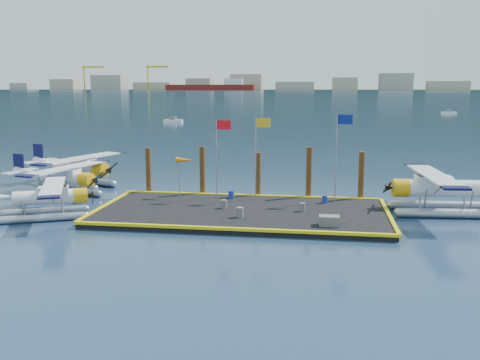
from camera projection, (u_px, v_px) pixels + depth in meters
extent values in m
plane|color=#18284A|center=(242.00, 216.00, 37.44)|extent=(4000.00, 4000.00, 0.00)
cube|color=black|center=(242.00, 213.00, 37.40)|extent=(20.00, 10.00, 0.40)
cube|color=black|center=(319.00, 89.00, 1108.25)|extent=(3000.00, 500.00, 0.30)
cube|color=#57190C|center=(210.00, 88.00, 900.22)|extent=(150.00, 22.00, 10.00)
cube|color=silver|center=(234.00, 82.00, 892.78)|extent=(30.00, 16.00, 12.00)
cylinder|color=yellow|center=(84.00, 77.00, 966.20)|extent=(2.40, 2.40, 44.00)
cylinder|color=yellow|center=(148.00, 77.00, 948.66)|extent=(2.40, 2.40, 44.00)
cube|color=black|center=(320.00, 41.00, 1379.14)|extent=(2200.00, 500.00, 240.00)
cone|color=black|center=(198.00, 88.00, 1548.78)|extent=(1400.00, 1400.00, 520.00)
cone|color=black|center=(302.00, 88.00, 1553.60)|extent=(1300.00, 1300.00, 430.00)
cone|color=black|center=(454.00, 88.00, 1397.79)|extent=(1100.00, 1100.00, 360.00)
cylinder|color=#9CA1AA|center=(45.00, 211.00, 37.58)|extent=(5.28, 2.72, 0.54)
cylinder|color=#9CA1AA|center=(43.00, 218.00, 35.72)|extent=(5.28, 2.72, 0.54)
cylinder|color=silver|center=(45.00, 197.00, 36.48)|extent=(4.19, 2.57, 0.98)
cube|color=silver|center=(53.00, 192.00, 36.57)|extent=(2.19, 1.69, 0.80)
cube|color=black|center=(57.00, 190.00, 36.60)|extent=(1.52, 1.36, 0.49)
cylinder|color=#E7A20C|center=(81.00, 195.00, 37.08)|extent=(1.23, 1.31, 1.04)
cube|color=black|center=(92.00, 195.00, 37.28)|extent=(0.85, 1.84, 1.00)
cube|color=silver|center=(53.00, 186.00, 36.49)|extent=(4.47, 7.89, 0.11)
cube|color=#0A0B34|center=(57.00, 177.00, 40.13)|extent=(1.55, 1.28, 0.12)
cube|color=#0A0B34|center=(49.00, 197.00, 32.84)|extent=(1.55, 1.28, 0.12)
cylinder|color=#9CA1AA|center=(69.00, 191.00, 44.70)|extent=(6.01, 2.11, 0.59)
cylinder|color=#9CA1AA|center=(51.00, 196.00, 42.76)|extent=(6.01, 2.11, 0.59)
cylinder|color=silver|center=(61.00, 177.00, 43.42)|extent=(4.67, 2.20, 1.07)
cube|color=silver|center=(67.00, 174.00, 43.13)|extent=(2.35, 1.59, 0.88)
cube|color=black|center=(69.00, 172.00, 42.98)|extent=(1.58, 1.34, 0.54)
cylinder|color=#E7A20C|center=(86.00, 180.00, 42.43)|extent=(1.23, 1.34, 1.13)
cube|color=black|center=(95.00, 180.00, 42.11)|extent=(0.61, 2.12, 1.10)
cube|color=silver|center=(66.00, 168.00, 43.05)|extent=(3.66, 8.87, 0.12)
cube|color=#0A0B34|center=(99.00, 161.00, 46.84)|extent=(1.64, 1.22, 0.13)
cube|color=#0A0B34|center=(27.00, 176.00, 39.25)|extent=(1.64, 1.22, 0.13)
cube|color=#0A0B34|center=(19.00, 164.00, 45.02)|extent=(1.07, 0.39, 1.66)
cube|color=silver|center=(20.00, 171.00, 45.09)|extent=(1.70, 3.44, 0.10)
cylinder|color=#9CA1AA|center=(86.00, 181.00, 49.19)|extent=(6.40, 2.80, 0.64)
cylinder|color=#9CA1AA|center=(67.00, 185.00, 47.17)|extent=(6.40, 2.80, 0.64)
cylinder|color=silver|center=(77.00, 167.00, 47.83)|extent=(5.03, 2.75, 1.16)
cube|color=silver|center=(82.00, 164.00, 47.47)|extent=(2.59, 1.88, 0.95)
cube|color=black|center=(85.00, 162.00, 47.29)|extent=(1.77, 1.54, 0.58)
cylinder|color=#E7A20C|center=(101.00, 170.00, 46.55)|extent=(1.41, 1.51, 1.23)
cube|color=black|center=(109.00, 170.00, 46.13)|extent=(0.85, 2.24, 1.19)
cube|color=silver|center=(82.00, 158.00, 47.38)|extent=(4.69, 9.51, 0.13)
cube|color=#0A0B34|center=(117.00, 152.00, 51.33)|extent=(1.82, 1.43, 0.14)
cube|color=#0A0B34|center=(41.00, 165.00, 43.42)|extent=(1.82, 1.43, 0.14)
cube|color=#0A0B34|center=(38.00, 154.00, 49.92)|extent=(1.14, 0.51, 1.80)
cube|color=silver|center=(40.00, 161.00, 50.00)|extent=(2.11, 3.71, 0.11)
cylinder|color=#9CA1AA|center=(450.00, 213.00, 36.70)|extent=(6.94, 1.20, 0.67)
cylinder|color=#9CA1AA|center=(439.00, 205.00, 39.11)|extent=(6.94, 1.20, 0.67)
cylinder|color=silver|center=(442.00, 188.00, 37.65)|extent=(5.26, 1.62, 1.23)
cube|color=silver|center=(433.00, 183.00, 37.63)|extent=(2.54, 1.41, 1.00)
cube|color=black|center=(428.00, 180.00, 37.62)|extent=(1.65, 1.29, 0.61)
cylinder|color=#E7A20C|center=(401.00, 188.00, 37.86)|extent=(1.21, 1.38, 1.29)
cube|color=black|center=(387.00, 188.00, 37.92)|extent=(0.26, 2.48, 1.25)
cube|color=silver|center=(434.00, 175.00, 37.53)|extent=(2.44, 10.13, 0.13)
cube|color=#0A0B34|center=(456.00, 188.00, 32.83)|extent=(1.74, 1.13, 0.14)
cube|color=#0A0B34|center=(416.00, 165.00, 42.24)|extent=(1.74, 1.13, 0.14)
cylinder|color=#5D5D62|center=(224.00, 204.00, 37.88)|extent=(0.43, 0.43, 0.61)
cylinder|color=#5D5D62|center=(240.00, 212.00, 35.29)|extent=(0.48, 0.48, 0.67)
cylinder|color=#5D5D62|center=(303.00, 207.00, 37.00)|extent=(0.41, 0.41, 0.58)
cylinder|color=navy|center=(325.00, 199.00, 39.58)|extent=(0.40, 0.40, 0.56)
cylinder|color=navy|center=(231.00, 195.00, 41.04)|extent=(0.44, 0.44, 0.62)
cube|color=#5D5D62|center=(329.00, 221.00, 33.20)|extent=(1.26, 0.84, 0.63)
cylinder|color=gray|center=(217.00, 159.00, 40.91)|extent=(0.08, 0.08, 6.00)
cube|color=red|center=(224.00, 125.00, 40.36)|extent=(1.10, 0.03, 0.70)
cylinder|color=gray|center=(256.00, 159.00, 40.45)|extent=(0.08, 0.08, 6.20)
cube|color=gold|center=(263.00, 123.00, 39.88)|extent=(1.10, 0.03, 0.70)
cylinder|color=gray|center=(336.00, 159.00, 39.55)|extent=(0.08, 0.08, 6.50)
cube|color=navy|center=(345.00, 119.00, 38.95)|extent=(1.10, 0.03, 0.70)
cylinder|color=gray|center=(179.00, 178.00, 41.61)|extent=(0.07, 0.07, 3.00)
cone|color=orange|center=(185.00, 160.00, 41.29)|extent=(1.40, 0.44, 0.44)
cylinder|color=#412512|center=(149.00, 172.00, 43.59)|extent=(0.44, 0.44, 4.00)
cylinder|color=#412512|center=(202.00, 172.00, 42.91)|extent=(0.44, 0.44, 4.20)
cylinder|color=#412512|center=(258.00, 176.00, 42.29)|extent=(0.44, 0.44, 3.80)
cylinder|color=#412512|center=(309.00, 174.00, 41.66)|extent=(0.44, 0.44, 4.30)
cylinder|color=#412512|center=(361.00, 178.00, 41.10)|extent=(0.44, 0.44, 4.00)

